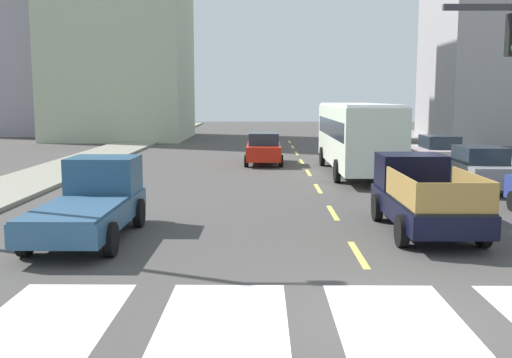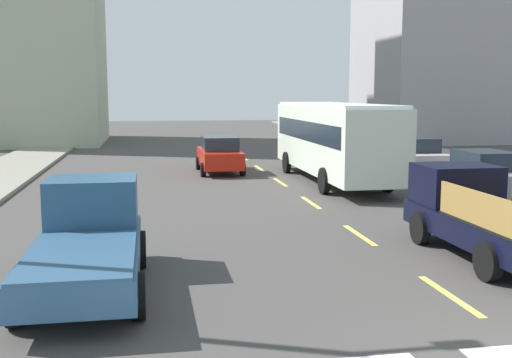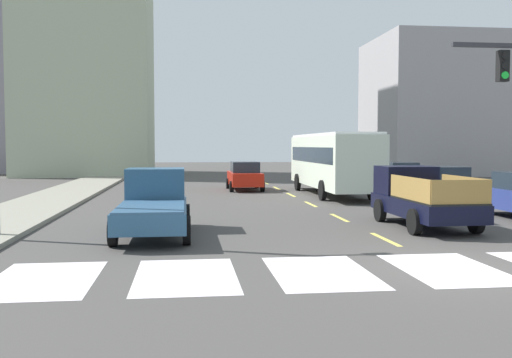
{
  "view_description": "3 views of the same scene",
  "coord_description": "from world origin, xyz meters",
  "views": [
    {
      "loc": [
        -2.22,
        -9.34,
        3.6
      ],
      "look_at": [
        -2.41,
        8.18,
        1.18
      ],
      "focal_mm": 41.52,
      "sensor_mm": 36.0,
      "label": 1
    },
    {
      "loc": [
        -5.45,
        -6.26,
        3.72
      ],
      "look_at": [
        -2.09,
        12.97,
        1.01
      ],
      "focal_mm": 43.21,
      "sensor_mm": 36.0,
      "label": 2
    },
    {
      "loc": [
        -5.7,
        -11.95,
        2.71
      ],
      "look_at": [
        -2.76,
        12.08,
        1.29
      ],
      "focal_mm": 40.63,
      "sensor_mm": 36.0,
      "label": 3
    }
  ],
  "objects": [
    {
      "name": "city_bus",
      "position": [
        2.2,
        18.65,
        1.95
      ],
      "size": [
        2.72,
        10.8,
        3.32
      ],
      "rotation": [
        0.0,
        0.0,
        0.0
      ],
      "color": "silver",
      "rests_on": "ground"
    },
    {
      "name": "block_mid_left",
      "position": [
        17.22,
        40.26,
        6.31
      ],
      "size": [
        10.62,
        11.16,
        12.61
      ],
      "primitive_type": "cube",
      "color": "#9B9699",
      "rests_on": "ground"
    },
    {
      "name": "lane_dash_4",
      "position": [
        0.0,
        24.0,
        0.0
      ],
      "size": [
        0.16,
        2.4,
        0.01
      ],
      "primitive_type": "cube",
      "color": "#E5D255",
      "rests_on": "ground"
    },
    {
      "name": "pickup_dark",
      "position": [
        -6.66,
        5.82,
        0.92
      ],
      "size": [
        2.18,
        5.2,
        1.96
      ],
      "rotation": [
        0.0,
        0.0,
        -0.03
      ],
      "color": "#284F71",
      "rests_on": "ground"
    },
    {
      "name": "sedan_near_right",
      "position": [
        6.65,
        20.46,
        0.86
      ],
      "size": [
        2.02,
        4.4,
        1.72
      ],
      "rotation": [
        0.0,
        0.0,
        -0.03
      ],
      "color": "beige",
      "rests_on": "ground"
    },
    {
      "name": "lane_dash_5",
      "position": [
        0.0,
        29.0,
        0.0
      ],
      "size": [
        0.16,
        2.4,
        0.01
      ],
      "primitive_type": "cube",
      "color": "#E5D255",
      "rests_on": "ground"
    },
    {
      "name": "lane_dash_6",
      "position": [
        0.0,
        34.0,
        0.0
      ],
      "size": [
        0.16,
        2.4,
        0.01
      ],
      "primitive_type": "cube",
      "color": "#E5D255",
      "rests_on": "ground"
    },
    {
      "name": "lane_dash_2",
      "position": [
        0.0,
        14.0,
        0.0
      ],
      "size": [
        0.16,
        2.4,
        0.01
      ],
      "primitive_type": "cube",
      "color": "#E5D255",
      "rests_on": "ground"
    },
    {
      "name": "lane_dash_0",
      "position": [
        0.0,
        4.0,
        0.0
      ],
      "size": [
        0.16,
        2.4,
        0.01
      ],
      "primitive_type": "cube",
      "color": "#E5D255",
      "rests_on": "ground"
    },
    {
      "name": "lane_dash_1",
      "position": [
        0.0,
        9.0,
        0.0
      ],
      "size": [
        0.16,
        2.4,
        0.01
      ],
      "primitive_type": "cube",
      "color": "#E5D255",
      "rests_on": "ground"
    },
    {
      "name": "sedan_near_left",
      "position": [
        -2.16,
        22.65,
        0.86
      ],
      "size": [
        2.02,
        4.4,
        1.72
      ],
      "rotation": [
        0.0,
        0.0,
        -0.03
      ],
      "color": "red",
      "rests_on": "ground"
    },
    {
      "name": "lane_dash_3",
      "position": [
        0.0,
        19.0,
        0.0
      ],
      "size": [
        0.16,
        2.4,
        0.01
      ],
      "primitive_type": "cube",
      "color": "#E5D255",
      "rests_on": "ground"
    },
    {
      "name": "lane_dash_7",
      "position": [
        0.0,
        39.0,
        0.0
      ],
      "size": [
        0.16,
        2.4,
        0.01
      ],
      "primitive_type": "cube",
      "color": "#E5D255",
      "rests_on": "ground"
    },
    {
      "name": "sedan_mid",
      "position": [
        6.25,
        13.76,
        0.86
      ],
      "size": [
        2.02,
        4.4,
        1.72
      ],
      "rotation": [
        0.0,
        0.0,
        0.01
      ],
      "color": "gray",
      "rests_on": "ground"
    },
    {
      "name": "pickup_stakebed",
      "position": [
        2.14,
        6.69,
        0.94
      ],
      "size": [
        2.18,
        5.2,
        1.96
      ],
      "rotation": [
        0.0,
        0.0,
        0.03
      ],
      "color": "black",
      "rests_on": "ground"
    }
  ]
}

